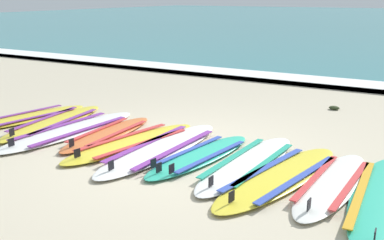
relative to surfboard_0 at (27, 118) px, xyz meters
The scene contains 14 objects.
ground_plane 3.12m from the surfboard_0, ahead, with size 80.00×80.00×0.00m, color #C1B599.
wave_foam_strip 6.36m from the surfboard_0, 60.61° to the left, with size 80.00×0.94×0.11m, color white.
surfboard_0 is the anchor object (origin of this frame).
surfboard_1 0.60m from the surfboard_0, ahead, with size 0.84×2.39×0.18m.
surfboard_2 1.18m from the surfboard_0, ahead, with size 0.87×2.64×0.18m.
surfboard_3 1.76m from the surfboard_0, ahead, with size 0.57×2.01×0.18m.
surfboard_4 2.34m from the surfboard_0, ahead, with size 1.05×2.42×0.18m.
surfboard_5 2.82m from the surfboard_0, ahead, with size 0.74×2.61×0.18m.
surfboard_6 3.42m from the surfboard_0, ahead, with size 0.79×2.09×0.18m.
surfboard_7 4.05m from the surfboard_0, ahead, with size 0.72×2.37×0.18m.
surfboard_8 4.55m from the surfboard_0, ahead, with size 1.08×2.52×0.18m.
surfboard_9 5.10m from the surfboard_0, ahead, with size 0.63×2.14×0.18m.
surfboard_10 5.65m from the surfboard_0, ahead, with size 0.75×2.57×0.18m.
seaweed_clump_near_shoreline 5.42m from the surfboard_0, 36.88° to the left, with size 0.19×0.15×0.07m, color #2D381E.
Camera 1 is at (2.88, -4.78, 2.04)m, focal length 42.10 mm.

